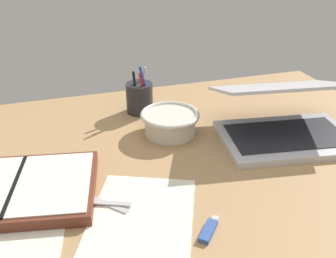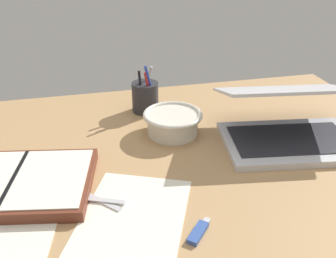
{
  "view_description": "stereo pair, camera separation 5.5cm",
  "coord_description": "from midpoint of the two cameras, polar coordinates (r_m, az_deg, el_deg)",
  "views": [
    {
      "loc": [
        -22.68,
        -71.39,
        52.46
      ],
      "look_at": [
        1.11,
        5.84,
        9.0
      ],
      "focal_mm": 40.0,
      "sensor_mm": 36.0,
      "label": 1
    },
    {
      "loc": [
        -17.33,
        -72.84,
        52.46
      ],
      "look_at": [
        1.11,
        5.84,
        9.0
      ],
      "focal_mm": 40.0,
      "sensor_mm": 36.0,
      "label": 2
    }
  ],
  "objects": [
    {
      "name": "laptop",
      "position": [
        1.04,
        15.89,
        1.32
      ],
      "size": [
        38.53,
        34.32,
        16.26
      ],
      "rotation": [
        0.0,
        0.0,
        -0.14
      ],
      "color": "silver",
      "rests_on": "desk_top"
    },
    {
      "name": "scissors",
      "position": [
        0.82,
        -14.11,
        -10.44
      ],
      "size": [
        12.68,
        10.64,
        0.8
      ],
      "rotation": [
        0.0,
        0.0,
        -0.61
      ],
      "color": "#B7B7BC",
      "rests_on": "desk_top"
    },
    {
      "name": "pen_cup",
      "position": [
        1.15,
        -5.57,
        4.81
      ],
      "size": [
        8.14,
        8.14,
        15.64
      ],
      "color": "#28282D",
      "rests_on": "desk_top"
    },
    {
      "name": "planner",
      "position": [
        0.88,
        -23.85,
        -8.46
      ],
      "size": [
        36.84,
        29.22,
        3.07
      ],
      "rotation": [
        0.0,
        0.0,
        -0.18
      ],
      "color": "brown",
      "rests_on": "desk_top"
    },
    {
      "name": "bowl",
      "position": [
        1.03,
        -1.23,
        1.09
      ],
      "size": [
        16.36,
        16.36,
        6.36
      ],
      "color": "silver",
      "rests_on": "desk_top"
    },
    {
      "name": "usb_drive",
      "position": [
        0.73,
        4.19,
        -15.12
      ],
      "size": [
        5.91,
        6.5,
        1.0
      ],
      "rotation": [
        0.0,
        0.0,
        -0.71
      ],
      "color": "#33519E",
      "rests_on": "desk_top"
    },
    {
      "name": "paper_sheet_front",
      "position": [
        0.76,
        -6.24,
        -13.42
      ],
      "size": [
        29.08,
        32.76,
        0.16
      ],
      "primitive_type": "cube",
      "rotation": [
        0.0,
        0.0,
        -0.4
      ],
      "color": "silver",
      "rests_on": "desk_top"
    },
    {
      "name": "desk_top",
      "position": [
        0.91,
        -1.34,
        -6.25
      ],
      "size": [
        140.0,
        100.0,
        2.0
      ],
      "primitive_type": "cube",
      "color": "tan",
      "rests_on": "ground"
    }
  ]
}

